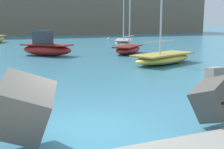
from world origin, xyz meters
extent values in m
plane|color=teal|center=(0.00, 0.00, 0.00)|extent=(400.00, 400.00, 0.00)
cube|color=#4C4944|center=(3.38, -1.07, 0.80)|extent=(1.54, 1.36, 1.41)
cube|color=slate|center=(-1.70, -0.53, 1.00)|extent=(1.72, 1.75, 1.74)
cube|color=gray|center=(6.93, 2.73, 0.54)|extent=(0.85, 0.91, 0.89)
ellipsoid|color=beige|center=(12.58, 24.80, 0.44)|extent=(4.54, 6.40, 0.89)
cube|color=#9C9991|center=(12.58, 24.80, 0.85)|extent=(4.18, 5.89, 0.10)
cylinder|color=silver|center=(12.37, 24.39, 3.57)|extent=(0.12, 0.12, 5.36)
cylinder|color=silver|center=(12.37, 24.39, 1.79)|extent=(1.73, 3.34, 0.08)
ellipsoid|color=maroon|center=(9.60, 17.32, 0.38)|extent=(4.51, 4.48, 0.75)
cube|color=maroon|center=(9.60, 17.32, 0.71)|extent=(4.15, 4.12, 0.10)
cylinder|color=silver|center=(9.84, 17.57, 4.32)|extent=(0.12, 0.12, 7.14)
cylinder|color=silver|center=(9.84, 17.57, 1.65)|extent=(2.01, 1.98, 0.08)
ellipsoid|color=#EAC64C|center=(8.97, 10.23, 0.36)|extent=(6.02, 4.12, 0.73)
cube|color=#AF9539|center=(8.97, 10.23, 0.69)|extent=(5.54, 3.79, 0.10)
cylinder|color=silver|center=(8.58, 10.08, 3.39)|extent=(0.12, 0.12, 5.33)
cylinder|color=silver|center=(8.58, 10.08, 1.63)|extent=(3.15, 1.34, 0.08)
ellipsoid|color=maroon|center=(2.19, 18.73, 0.50)|extent=(4.85, 4.86, 1.00)
cube|color=maroon|center=(2.19, 18.73, 0.96)|extent=(4.47, 4.47, 0.10)
cube|color=#33383D|center=(1.92, 18.99, 1.55)|extent=(1.86, 1.86, 1.10)
cube|color=#334C5B|center=(1.92, 18.99, 2.16)|extent=(1.68, 1.68, 0.12)
sphere|color=silver|center=(15.94, 38.06, 0.22)|extent=(0.44, 0.44, 0.44)
cube|color=#756651|center=(4.32, 84.40, 7.68)|extent=(104.27, 43.69, 15.37)
camera|label=1|loc=(-2.22, -7.08, 2.89)|focal=45.78mm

